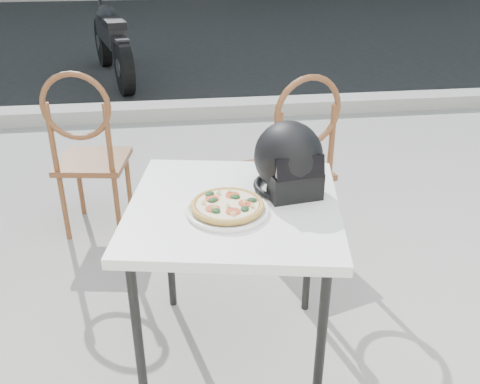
{
  "coord_description": "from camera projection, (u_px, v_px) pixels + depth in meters",
  "views": [
    {
      "loc": [
        -0.7,
        -1.69,
        1.61
      ],
      "look_at": [
        -0.48,
        -0.04,
        0.76
      ],
      "focal_mm": 40.0,
      "sensor_mm": 36.0,
      "label": 1
    }
  ],
  "objects": [
    {
      "name": "ground",
      "position": [
        350.0,
        337.0,
        2.3
      ],
      "size": [
        80.0,
        80.0,
        0.0
      ],
      "primitive_type": "plane",
      "color": "#9D9A95",
      "rests_on": "ground"
    },
    {
      "name": "street_asphalt",
      "position": [
        213.0,
        32.0,
        8.48
      ],
      "size": [
        30.0,
        8.0,
        0.0
      ],
      "primitive_type": "cube",
      "color": "black",
      "rests_on": "ground"
    },
    {
      "name": "curb",
      "position": [
        249.0,
        107.0,
        4.92
      ],
      "size": [
        30.0,
        0.25,
        0.12
      ],
      "primitive_type": "cube",
      "color": "#A09C95",
      "rests_on": "ground"
    },
    {
      "name": "cafe_table_main",
      "position": [
        234.0,
        219.0,
        1.92
      ],
      "size": [
        0.87,
        0.87,
        0.71
      ],
      "rotation": [
        0.0,
        0.0,
        -0.18
      ],
      "color": "white",
      "rests_on": "ground"
    },
    {
      "name": "plate",
      "position": [
        227.0,
        210.0,
        1.84
      ],
      "size": [
        0.37,
        0.37,
        0.02
      ],
      "rotation": [
        0.0,
        0.0,
        0.32
      ],
      "color": "white",
      "rests_on": "cafe_table_main"
    },
    {
      "name": "pizza",
      "position": [
        227.0,
        205.0,
        1.83
      ],
      "size": [
        0.32,
        0.32,
        0.03
      ],
      "rotation": [
        0.0,
        0.0,
        -0.32
      ],
      "color": "gold",
      "rests_on": "plate"
    },
    {
      "name": "helmet",
      "position": [
        289.0,
        161.0,
        1.94
      ],
      "size": [
        0.29,
        0.3,
        0.26
      ],
      "rotation": [
        0.0,
        0.0,
        0.15
      ],
      "color": "black",
      "rests_on": "cafe_table_main"
    },
    {
      "name": "cafe_chair_main",
      "position": [
        296.0,
        154.0,
        2.72
      ],
      "size": [
        0.47,
        0.47,
        0.97
      ],
      "rotation": [
        0.0,
        0.0,
        3.44
      ],
      "color": "brown",
      "rests_on": "ground"
    },
    {
      "name": "cafe_chair_side",
      "position": [
        87.0,
        146.0,
        2.84
      ],
      "size": [
        0.42,
        0.42,
        0.96
      ],
      "rotation": [
        0.0,
        0.0,
        2.99
      ],
      "color": "brown",
      "rests_on": "ground"
    },
    {
      "name": "motorcycle",
      "position": [
        111.0,
        42.0,
        5.83
      ],
      "size": [
        0.64,
        1.84,
        0.93
      ],
      "rotation": [
        0.0,
        0.0,
        0.25
      ],
      "color": "black",
      "rests_on": "street_asphalt"
    }
  ]
}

